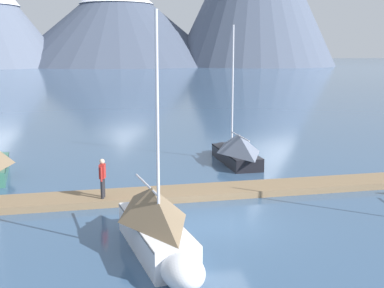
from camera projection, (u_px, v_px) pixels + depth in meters
ground_plane at (217, 225)px, 18.94m from camera, size 700.00×700.00×0.00m
mountain_central_massif at (117, 19)px, 210.01m from camera, size 89.95×89.95×36.95m
dock at (199, 192)px, 22.80m from camera, size 25.87×3.65×0.30m
sailboat_second_berth at (157, 225)px, 16.14m from camera, size 2.48×6.17×7.67m
sailboat_mid_dock_port at (236, 149)px, 29.25m from camera, size 2.06×6.12×7.89m
person_on_dock at (102, 176)px, 21.25m from camera, size 0.29×0.58×1.69m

